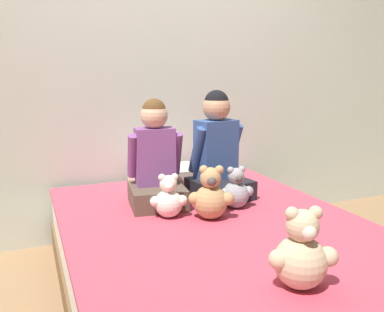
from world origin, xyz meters
TOP-DOWN VIEW (x-y plane):
  - ground_plane at (0.00, 0.00)m, footprint 14.00×14.00m
  - wall_behind_bed at (0.00, 1.10)m, footprint 8.00×0.06m
  - bed at (0.00, 0.00)m, footprint 1.48×2.04m
  - child_on_left at (-0.19, 0.45)m, footprint 0.33×0.35m
  - child_on_right at (0.20, 0.45)m, footprint 0.36×0.36m
  - teddy_bear_held_by_left_child at (-0.19, 0.22)m, footprint 0.19×0.15m
  - teddy_bear_held_by_right_child at (0.20, 0.23)m, footprint 0.20×0.15m
  - teddy_bear_between_children at (0.00, 0.12)m, footprint 0.22×0.18m
  - teddy_bear_at_foot_of_bed at (0.00, -0.61)m, footprint 0.24×0.18m
  - pillow_at_headboard at (0.00, 0.84)m, footprint 0.44×0.31m

SIDE VIEW (x-z plane):
  - ground_plane at x=0.00m, z-range 0.00..0.00m
  - bed at x=0.00m, z-range 0.00..0.41m
  - pillow_at_headboard at x=0.00m, z-range 0.41..0.52m
  - teddy_bear_held_by_left_child at x=-0.19m, z-range 0.39..0.62m
  - teddy_bear_held_by_right_child at x=0.20m, z-range 0.39..0.63m
  - teddy_bear_between_children at x=0.00m, z-range 0.39..0.67m
  - teddy_bear_at_foot_of_bed at x=0.00m, z-range 0.39..0.68m
  - child_on_left at x=-0.19m, z-range 0.35..0.95m
  - child_on_right at x=0.20m, z-range 0.36..1.00m
  - wall_behind_bed at x=0.00m, z-range 0.00..2.50m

